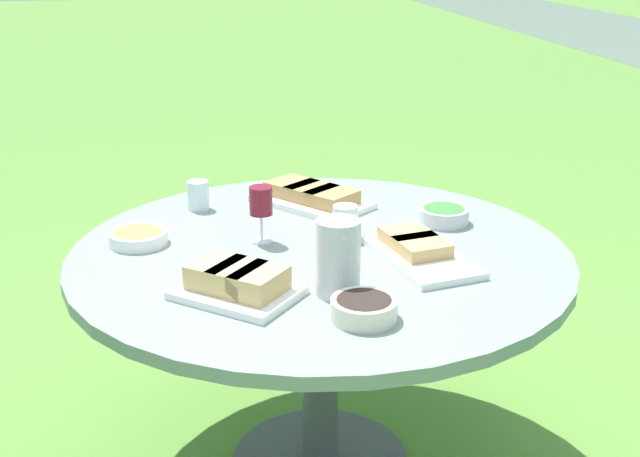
% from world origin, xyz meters
% --- Properties ---
extents(dining_table, '(1.40, 1.40, 0.72)m').
position_xyz_m(dining_table, '(0.00, 0.00, 0.62)').
color(dining_table, '#4C4C51').
rests_on(dining_table, ground_plane).
extents(water_pitcher, '(0.12, 0.11, 0.19)m').
position_xyz_m(water_pitcher, '(0.31, 0.00, 0.82)').
color(water_pitcher, silver).
rests_on(water_pitcher, dining_table).
extents(wine_glass, '(0.07, 0.07, 0.16)m').
position_xyz_m(wine_glass, '(-0.08, -0.16, 0.84)').
color(wine_glass, silver).
rests_on(wine_glass, dining_table).
extents(platter_bread_main, '(0.40, 0.28, 0.06)m').
position_xyz_m(platter_bread_main, '(0.11, 0.25, 0.74)').
color(platter_bread_main, white).
rests_on(platter_bread_main, dining_table).
extents(platter_charcuterie, '(0.43, 0.41, 0.06)m').
position_xyz_m(platter_charcuterie, '(-0.39, 0.03, 0.75)').
color(platter_charcuterie, white).
rests_on(platter_charcuterie, dining_table).
extents(platter_sandwich_side, '(0.34, 0.35, 0.08)m').
position_xyz_m(platter_sandwich_side, '(0.29, -0.24, 0.76)').
color(platter_sandwich_side, white).
rests_on(platter_sandwich_side, dining_table).
extents(bowl_fries, '(0.17, 0.17, 0.04)m').
position_xyz_m(bowl_fries, '(-0.11, -0.51, 0.74)').
color(bowl_fries, white).
rests_on(bowl_fries, dining_table).
extents(bowl_salad, '(0.15, 0.15, 0.05)m').
position_xyz_m(bowl_salad, '(-0.16, 0.41, 0.75)').
color(bowl_salad, silver).
rests_on(bowl_salad, dining_table).
extents(bowl_olives, '(0.15, 0.15, 0.05)m').
position_xyz_m(bowl_olives, '(0.45, 0.04, 0.75)').
color(bowl_olives, beige).
rests_on(bowl_olives, dining_table).
extents(cup_water_near, '(0.07, 0.07, 0.10)m').
position_xyz_m(cup_water_near, '(-0.06, 0.08, 0.77)').
color(cup_water_near, silver).
rests_on(cup_water_near, dining_table).
extents(cup_water_far, '(0.07, 0.07, 0.09)m').
position_xyz_m(cup_water_far, '(-0.40, -0.34, 0.77)').
color(cup_water_far, silver).
rests_on(cup_water_far, dining_table).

